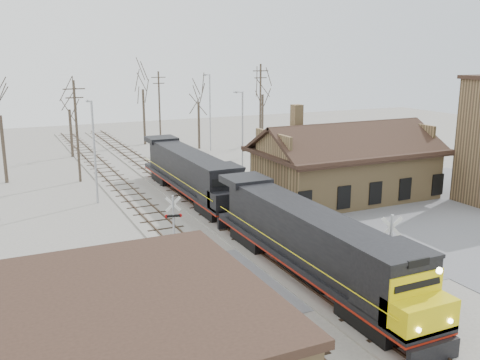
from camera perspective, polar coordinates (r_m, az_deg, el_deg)
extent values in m
plane|color=#9D988E|center=(30.82, 5.99, -9.64)|extent=(140.00, 140.00, 0.00)
cube|color=slate|center=(30.82, 5.99, -9.61)|extent=(60.00, 9.00, 0.03)
cube|color=slate|center=(44.93, 23.31, -3.20)|extent=(22.00, 26.00, 0.03)
cube|color=#9D988E|center=(43.57, -4.24, -2.55)|extent=(3.40, 90.00, 0.12)
cube|color=#473323|center=(43.30, -5.13, -2.52)|extent=(0.08, 90.00, 0.14)
cube|color=#473323|center=(43.79, -3.37, -2.31)|extent=(0.08, 90.00, 0.14)
cube|color=#9D988E|center=(42.24, -9.96, -3.24)|extent=(3.40, 90.00, 0.12)
cube|color=#473323|center=(42.04, -10.91, -3.21)|extent=(0.08, 90.00, 0.14)
cube|color=#473323|center=(42.39, -9.03, -2.99)|extent=(0.08, 90.00, 0.14)
cube|color=#9D7F51|center=(46.16, 11.14, 0.63)|extent=(14.00, 8.00, 4.00)
cube|color=black|center=(45.75, 11.25, 3.19)|extent=(15.20, 9.20, 0.30)
cube|color=black|center=(43.78, 13.09, 3.97)|extent=(15.00, 4.71, 2.66)
cube|color=black|center=(47.43, 9.66, 4.84)|extent=(15.00, 4.71, 2.66)
cube|color=#9D7F51|center=(44.37, 6.06, 6.59)|extent=(0.80, 0.80, 2.20)
cube|color=black|center=(18.08, -17.11, -13.10)|extent=(12.40, 10.40, 0.30)
cube|color=black|center=(25.41, 14.56, -14.05)|extent=(2.28, 3.64, 0.91)
cube|color=black|center=(34.48, 1.93, -6.12)|extent=(2.28, 3.64, 0.91)
cube|color=black|center=(29.43, 7.25, -8.23)|extent=(2.73, 18.20, 0.32)
cube|color=maroon|center=(29.50, 7.24, -8.59)|extent=(2.75, 18.20, 0.11)
cube|color=black|center=(29.85, 6.16, -5.00)|extent=(2.37, 13.20, 2.55)
cube|color=black|center=(23.95, 16.12, -10.25)|extent=(2.73, 2.55, 2.55)
cube|color=yellow|center=(23.26, 18.56, -13.27)|extent=(2.73, 1.64, 1.27)
cube|color=black|center=(23.33, 19.91, -17.10)|extent=(2.55, 0.25, 0.91)
cylinder|color=#FFF2CC|center=(21.86, 20.50, -9.04)|extent=(0.25, 0.10, 0.25)
cube|color=black|center=(40.41, -2.52, -3.16)|extent=(2.28, 3.64, 0.91)
cube|color=black|center=(51.18, -7.65, 0.30)|extent=(2.28, 3.64, 0.91)
cube|color=black|center=(45.55, -5.41, -0.34)|extent=(2.73, 18.20, 0.32)
cube|color=maroon|center=(45.60, -5.40, -0.59)|extent=(2.75, 18.20, 0.11)
cube|color=black|center=(46.29, -5.93, 1.66)|extent=(2.37, 13.20, 2.55)
cube|color=black|center=(39.12, -2.09, -0.47)|extent=(2.73, 2.55, 2.55)
cube|color=black|center=(37.95, -1.16, -2.11)|extent=(2.73, 1.64, 1.27)
cube|color=black|center=(37.54, -0.57, -4.46)|extent=(2.55, 0.25, 0.91)
cylinder|color=#A5A8AD|center=(28.06, 15.67, -7.77)|extent=(0.15, 0.15, 4.27)
cube|color=silver|center=(27.56, 15.86, -4.87)|extent=(1.05, 0.44, 1.12)
cube|color=silver|center=(27.56, 15.86, -4.87)|extent=(1.05, 0.44, 1.12)
cube|color=black|center=(27.84, 15.75, -6.54)|extent=(0.95, 0.49, 0.16)
cylinder|color=#B20C0C|center=(27.68, 14.81, -6.59)|extent=(0.27, 0.17, 0.26)
cylinder|color=#B20C0C|center=(28.00, 16.68, -6.48)|extent=(0.27, 0.17, 0.26)
cube|color=#A5A8AD|center=(28.49, 15.52, -9.97)|extent=(0.43, 0.32, 0.53)
cylinder|color=#A5A8AD|center=(32.91, -7.09, -4.73)|extent=(0.13, 0.13, 3.68)
cube|color=silver|center=(32.53, -7.15, -2.57)|extent=(0.95, 0.25, 0.96)
cube|color=silver|center=(32.53, -7.15, -2.57)|extent=(0.95, 0.25, 0.96)
cube|color=black|center=(32.74, -7.11, -3.81)|extent=(0.84, 0.33, 0.14)
cylinder|color=#B20C0C|center=(32.78, -6.39, -3.77)|extent=(0.23, 0.13, 0.22)
cylinder|color=#B20C0C|center=(32.71, -7.84, -3.85)|extent=(0.23, 0.13, 0.22)
cube|color=#A5A8AD|center=(33.24, -7.04, -6.38)|extent=(0.37, 0.28, 0.46)
cylinder|color=#A5A8AD|center=(44.55, -15.25, 2.81)|extent=(0.18, 0.18, 8.37)
cylinder|color=#A5A8AD|center=(44.90, -15.78, 8.12)|extent=(0.12, 1.80, 0.12)
cube|color=#A5A8AD|center=(45.69, -15.94, 8.07)|extent=(0.25, 0.50, 0.12)
cylinder|color=#A5A8AD|center=(54.46, 0.27, 5.09)|extent=(0.18, 0.18, 8.24)
cylinder|color=#A5A8AD|center=(54.84, -0.14, 9.37)|extent=(0.12, 1.80, 0.12)
cube|color=#A5A8AD|center=(55.57, -0.49, 9.32)|extent=(0.25, 0.50, 0.12)
cylinder|color=#A5A8AD|center=(66.88, -3.21, 7.16)|extent=(0.18, 0.18, 9.46)
cylinder|color=#A5A8AD|center=(67.36, -3.56, 11.15)|extent=(0.12, 1.80, 0.12)
cube|color=#A5A8AD|center=(68.11, -3.81, 11.09)|extent=(0.25, 0.50, 0.12)
cylinder|color=#382D23|center=(52.51, -17.00, 4.92)|extent=(0.24, 0.24, 9.58)
cube|color=#382D23|center=(52.10, -17.30, 9.26)|extent=(2.00, 0.10, 0.10)
cube|color=#382D23|center=(52.16, -17.24, 8.38)|extent=(1.60, 0.10, 0.10)
cylinder|color=#382D23|center=(74.51, -8.58, 7.72)|extent=(0.24, 0.24, 9.57)
cube|color=#382D23|center=(74.23, -8.69, 10.77)|extent=(2.00, 0.10, 0.10)
cube|color=#382D23|center=(74.27, -8.67, 10.16)|extent=(1.60, 0.10, 0.10)
cylinder|color=#382D23|center=(64.00, 2.18, 7.46)|extent=(0.24, 0.24, 10.75)
cube|color=#382D23|center=(63.69, 2.22, 11.56)|extent=(2.00, 0.10, 0.10)
cube|color=#382D23|center=(63.72, 2.21, 10.84)|extent=(1.60, 0.10, 0.10)
cylinder|color=#382D23|center=(54.75, -23.90, 2.99)|extent=(0.32, 0.32, 6.39)
cylinder|color=#382D23|center=(66.01, -17.57, 4.77)|extent=(0.32, 0.32, 5.58)
cylinder|color=#382D23|center=(72.66, -10.20, 6.62)|extent=(0.32, 0.32, 7.32)
cylinder|color=#382D23|center=(68.62, -4.41, 5.81)|extent=(0.32, 0.32, 5.92)
cylinder|color=#382D23|center=(72.12, 2.41, 6.49)|extent=(0.32, 0.32, 6.62)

